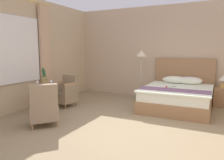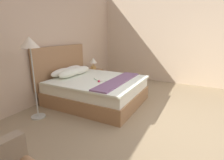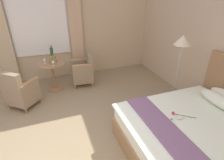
{
  "view_description": "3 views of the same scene",
  "coord_description": "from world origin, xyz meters",
  "px_view_note": "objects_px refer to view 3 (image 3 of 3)",
  "views": [
    {
      "loc": [
        1.5,
        -4.0,
        1.61
      ],
      "look_at": [
        -0.94,
        0.99,
        0.84
      ],
      "focal_mm": 35.0,
      "sensor_mm": 36.0,
      "label": 1
    },
    {
      "loc": [
        -2.89,
        -0.16,
        1.67
      ],
      "look_at": [
        -0.76,
        0.96,
        1.01
      ],
      "focal_mm": 28.0,
      "sensor_mm": 36.0,
      "label": 2
    },
    {
      "loc": [
        2.05,
        0.12,
        2.35
      ],
      "look_at": [
        -0.79,
        1.18,
        0.83
      ],
      "focal_mm": 28.0,
      "sensor_mm": 36.0,
      "label": 3
    }
  ],
  "objects_px": {
    "armchair_by_window": "(84,71)",
    "wine_glass_near_bucket": "(44,60)",
    "side_table_round": "(53,74)",
    "champagne_bucket": "(53,57)",
    "wine_glass_near_edge": "(53,62)",
    "floor_lamp_brass": "(181,47)",
    "bed": "(198,132)",
    "armchair_facing_bed": "(20,91)"
  },
  "relations": [
    {
      "from": "armchair_by_window",
      "to": "wine_glass_near_bucket",
      "type": "bearing_deg",
      "value": -96.15
    },
    {
      "from": "side_table_round",
      "to": "champagne_bucket",
      "type": "relative_size",
      "value": 1.53
    },
    {
      "from": "wine_glass_near_bucket",
      "to": "wine_glass_near_edge",
      "type": "relative_size",
      "value": 1.01
    },
    {
      "from": "floor_lamp_brass",
      "to": "side_table_round",
      "type": "height_order",
      "value": "floor_lamp_brass"
    },
    {
      "from": "side_table_round",
      "to": "armchair_by_window",
      "type": "bearing_deg",
      "value": 88.29
    },
    {
      "from": "bed",
      "to": "floor_lamp_brass",
      "type": "relative_size",
      "value": 1.36
    },
    {
      "from": "floor_lamp_brass",
      "to": "wine_glass_near_edge",
      "type": "height_order",
      "value": "floor_lamp_brass"
    },
    {
      "from": "wine_glass_near_edge",
      "to": "armchair_by_window",
      "type": "xyz_separation_m",
      "value": [
        -0.15,
        0.77,
        -0.43
      ]
    },
    {
      "from": "bed",
      "to": "floor_lamp_brass",
      "type": "xyz_separation_m",
      "value": [
        -1.26,
        0.51,
        1.0
      ]
    },
    {
      "from": "wine_glass_near_bucket",
      "to": "floor_lamp_brass",
      "type": "bearing_deg",
      "value": 56.83
    },
    {
      "from": "floor_lamp_brass",
      "to": "armchair_facing_bed",
      "type": "relative_size",
      "value": 1.74
    },
    {
      "from": "bed",
      "to": "wine_glass_near_bucket",
      "type": "distance_m",
      "value": 3.76
    },
    {
      "from": "bed",
      "to": "floor_lamp_brass",
      "type": "distance_m",
      "value": 1.68
    },
    {
      "from": "bed",
      "to": "armchair_by_window",
      "type": "height_order",
      "value": "bed"
    },
    {
      "from": "side_table_round",
      "to": "wine_glass_near_edge",
      "type": "relative_size",
      "value": 4.98
    },
    {
      "from": "armchair_by_window",
      "to": "armchair_facing_bed",
      "type": "xyz_separation_m",
      "value": [
        0.61,
        -1.55,
        0.0
      ]
    },
    {
      "from": "champagne_bucket",
      "to": "armchair_facing_bed",
      "type": "height_order",
      "value": "champagne_bucket"
    },
    {
      "from": "wine_glass_near_edge",
      "to": "armchair_facing_bed",
      "type": "distance_m",
      "value": 1.0
    },
    {
      "from": "side_table_round",
      "to": "armchair_by_window",
      "type": "xyz_separation_m",
      "value": [
        0.02,
        0.82,
        -0.01
      ]
    },
    {
      "from": "side_table_round",
      "to": "armchair_by_window",
      "type": "distance_m",
      "value": 0.82
    },
    {
      "from": "wine_glass_near_bucket",
      "to": "armchair_facing_bed",
      "type": "distance_m",
      "value": 1.01
    },
    {
      "from": "side_table_round",
      "to": "armchair_facing_bed",
      "type": "relative_size",
      "value": 0.79
    },
    {
      "from": "floor_lamp_brass",
      "to": "armchair_by_window",
      "type": "relative_size",
      "value": 1.81
    },
    {
      "from": "armchair_by_window",
      "to": "champagne_bucket",
      "type": "bearing_deg",
      "value": -96.25
    },
    {
      "from": "bed",
      "to": "side_table_round",
      "type": "bearing_deg",
      "value": -145.24
    },
    {
      "from": "bed",
      "to": "armchair_facing_bed",
      "type": "relative_size",
      "value": 2.37
    },
    {
      "from": "wine_glass_near_edge",
      "to": "floor_lamp_brass",
      "type": "bearing_deg",
      "value": 58.92
    },
    {
      "from": "wine_glass_near_bucket",
      "to": "armchair_by_window",
      "type": "height_order",
      "value": "armchair_by_window"
    },
    {
      "from": "side_table_round",
      "to": "wine_glass_near_bucket",
      "type": "relative_size",
      "value": 4.92
    },
    {
      "from": "floor_lamp_brass",
      "to": "side_table_round",
      "type": "distance_m",
      "value": 3.19
    },
    {
      "from": "bed",
      "to": "wine_glass_near_edge",
      "type": "distance_m",
      "value": 3.44
    },
    {
      "from": "wine_glass_near_edge",
      "to": "armchair_by_window",
      "type": "bearing_deg",
      "value": 101.31
    },
    {
      "from": "champagne_bucket",
      "to": "wine_glass_near_edge",
      "type": "bearing_deg",
      "value": -1.82
    },
    {
      "from": "bed",
      "to": "side_table_round",
      "type": "height_order",
      "value": "bed"
    },
    {
      "from": "floor_lamp_brass",
      "to": "wine_glass_near_bucket",
      "type": "xyz_separation_m",
      "value": [
        -1.77,
        -2.7,
        -0.52
      ]
    },
    {
      "from": "wine_glass_near_bucket",
      "to": "wine_glass_near_edge",
      "type": "bearing_deg",
      "value": 37.62
    },
    {
      "from": "bed",
      "to": "floor_lamp_brass",
      "type": "bearing_deg",
      "value": 157.98
    },
    {
      "from": "armchair_by_window",
      "to": "armchair_facing_bed",
      "type": "height_order",
      "value": "armchair_facing_bed"
    },
    {
      "from": "side_table_round",
      "to": "floor_lamp_brass",
      "type": "bearing_deg",
      "value": 56.54
    },
    {
      "from": "champagne_bucket",
      "to": "floor_lamp_brass",
      "type": "bearing_deg",
      "value": 55.04
    },
    {
      "from": "bed",
      "to": "floor_lamp_brass",
      "type": "height_order",
      "value": "floor_lamp_brass"
    },
    {
      "from": "side_table_round",
      "to": "champagne_bucket",
      "type": "xyz_separation_m",
      "value": [
        -0.06,
        0.06,
        0.45
      ]
    }
  ]
}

